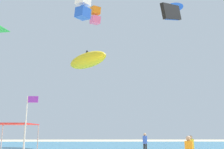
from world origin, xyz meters
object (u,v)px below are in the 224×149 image
Objects in this scene: kite_inflatable_yellow at (87,60)px; kite_delta_blue at (174,6)px; banner_flag at (27,124)px; person_near_tent at (191,145)px; kite_box_orange at (95,15)px; kite_parafoil_black at (172,12)px; canopy_tent at (13,125)px; person_rightmost at (145,141)px; kite_box_white at (83,7)px.

kite_delta_blue is at bearing -134.50° from kite_inflatable_yellow.
person_near_tent is at bearing 25.16° from banner_flag.
kite_box_orange is (2.71, 14.89, 13.47)m from banner_flag.
kite_parafoil_black is at bearing -40.61° from person_near_tent.
canopy_tent is 0.90× the size of banner_flag.
banner_flag is 32.00m from kite_delta_blue.
kite_delta_blue is (6.53, 10.91, 19.67)m from person_rightmost.
kite_inflatable_yellow reaches higher than person_near_tent.
kite_box_white reaches higher than person_near_tent.
kite_parafoil_black is at bearing 46.04° from banner_flag.
kite_inflatable_yellow reaches higher than banner_flag.
banner_flag is 1.68× the size of kite_box_orange.
person_rightmost is 0.90× the size of kite_box_white.
kite_parafoil_black reaches higher than kite_inflatable_yellow.
kite_delta_blue reaches higher than kite_parafoil_black.
kite_box_orange is 8.07m from kite_inflatable_yellow.
kite_box_orange reaches higher than person_rightmost.
banner_flag is 10.50m from kite_box_white.
kite_box_orange reaches higher than banner_flag.
kite_box_white is (2.32, 4.51, 9.19)m from banner_flag.
kite_delta_blue reaches higher than person_near_tent.
person_near_tent is at bearing 0.93° from canopy_tent.
kite_box_white is (-7.89, -0.28, 10.49)m from person_near_tent.
banner_flag is at bearing 117.42° from person_rightmost.
kite_inflatable_yellow is at bearing -136.46° from kite_box_white.
person_near_tent is 0.54× the size of kite_delta_blue.
person_rightmost is 0.38× the size of kite_parafoil_black.
person_rightmost is at bearing 166.57° from kite_inflatable_yellow.
kite_parafoil_black is at bearing -50.69° from kite_box_orange.
kite_delta_blue is (3.18, 10.32, 6.18)m from kite_parafoil_black.
kite_delta_blue is (14.33, 21.87, 18.46)m from banner_flag.
canopy_tent is 1.11× the size of kite_delta_blue.
person_near_tent is 0.73× the size of kite_box_orange.
banner_flag is at bearing -9.82° from kite_parafoil_black.
kite_parafoil_black is (3.35, 0.60, 13.48)m from person_rightmost.
kite_parafoil_black reaches higher than kite_box_white.
kite_delta_blue reaches higher than canopy_tent.
kite_delta_blue is at bearing -162.99° from kite_parafoil_black.
kite_box_orange is (-7.49, 10.09, 14.77)m from person_near_tent.
kite_box_white is (-0.40, -10.37, -4.27)m from kite_box_orange.
person_rightmost is 0.59× the size of kite_delta_blue.
kite_box_orange reaches higher than kite_parafoil_black.
kite_box_white reaches higher than person_rightmost.
canopy_tent is at bearing -28.62° from kite_parafoil_black.
kite_parafoil_black reaches higher than person_near_tent.
kite_delta_blue is (11.61, 6.99, 4.99)m from kite_box_orange.
person_rightmost is 0.48× the size of banner_flag.
canopy_tent is 0.46× the size of kite_inflatable_yellow.
banner_flag reaches higher than person_rightmost.
kite_parafoil_black is 12.44m from kite_delta_blue.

